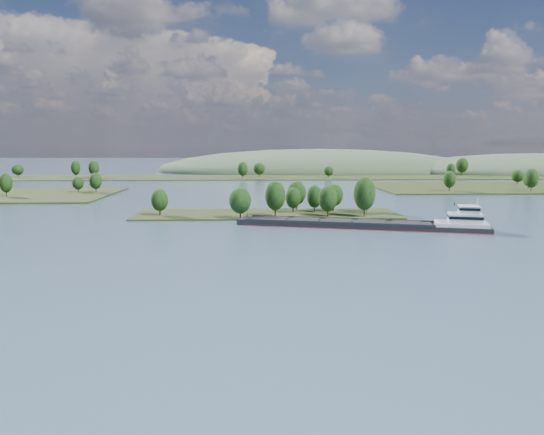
{
  "coord_description": "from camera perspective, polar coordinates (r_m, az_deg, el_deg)",
  "views": [
    {
      "loc": [
        -5.6,
        -21.05,
        27.19
      ],
      "look_at": [
        0.08,
        130.0,
        6.0
      ],
      "focal_mm": 35.0,
      "sensor_mm": 36.0,
      "label": 1
    }
  ],
  "objects": [
    {
      "name": "hill_west",
      "position": [
        525.87,
        5.03,
        4.99
      ],
      "size": [
        320.0,
        160.0,
        44.0
      ],
      "primitive_type": "ellipsoid",
      "color": "#3A4E36",
      "rests_on": "ground"
    },
    {
      "name": "cargo_barge",
      "position": [
        174.99,
        11.31,
        -0.66
      ],
      "size": [
        80.67,
        30.58,
        10.96
      ],
      "color": "black",
      "rests_on": "ground"
    },
    {
      "name": "tree_island",
      "position": [
        201.26,
        1.81,
        1.47
      ],
      "size": [
        100.0,
        33.01,
        15.9
      ],
      "color": "#222E14",
      "rests_on": "ground"
    },
    {
      "name": "hill_east",
      "position": [
        558.94,
        26.3,
        4.37
      ],
      "size": [
        260.0,
        140.0,
        36.0
      ],
      "primitive_type": "ellipsoid",
      "color": "#3A4E36",
      "rests_on": "ground"
    },
    {
      "name": "back_shoreline",
      "position": [
        421.9,
        -0.21,
        4.4
      ],
      "size": [
        900.0,
        60.0,
        15.9
      ],
      "color": "#222E14",
      "rests_on": "ground"
    },
    {
      "name": "ground",
      "position": [
        143.76,
        0.12,
        -2.92
      ],
      "size": [
        1800.0,
        1800.0,
        0.0
      ],
      "primitive_type": "plane",
      "color": "#3C5267",
      "rests_on": "ground"
    }
  ]
}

